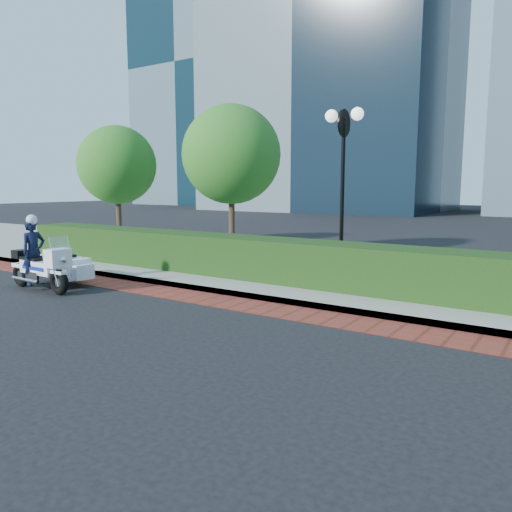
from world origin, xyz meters
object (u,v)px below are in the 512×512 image
Objects in this scene: lamppost at (343,165)px; tree_b at (231,155)px; tree_a at (117,165)px; police_motorcycle at (49,263)px.

lamppost is 0.86× the size of tree_b.
tree_a is 5.50m from tree_b.
lamppost is 0.92× the size of tree_a.
tree_a is at bearing 129.37° from police_motorcycle.
tree_a reaches higher than lamppost.
police_motorcycle is at bearing -137.63° from lamppost.
tree_a is 0.94× the size of tree_b.
tree_b reaches higher than tree_a.
tree_b is at bearing 163.89° from lamppost.
tree_b is 6.85m from police_motorcycle.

